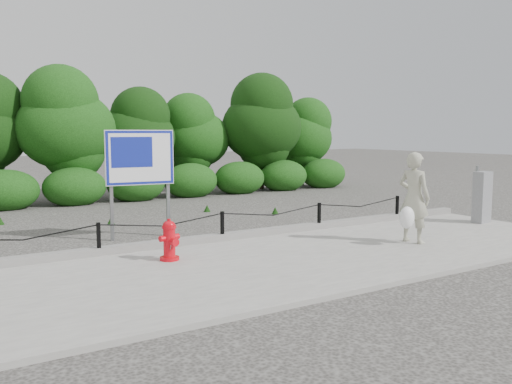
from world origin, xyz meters
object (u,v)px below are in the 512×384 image
object	(u,v)px
pedestrian	(413,199)
advertising_sign	(140,162)
fire_hydrant	(170,240)
utility_cabinet	(482,197)

from	to	relation	value
pedestrian	advertising_sign	distance (m)	5.67
fire_hydrant	utility_cabinet	world-z (taller)	utility_cabinet
utility_cabinet	advertising_sign	xyz separation A→B (m)	(-7.57, 2.88, 0.93)
fire_hydrant	pedestrian	distance (m)	4.87
advertising_sign	fire_hydrant	bearing A→B (deg)	-92.88
advertising_sign	utility_cabinet	bearing A→B (deg)	-14.49
pedestrian	advertising_sign	xyz separation A→B (m)	(-4.29, 3.64, 0.67)
utility_cabinet	advertising_sign	bearing A→B (deg)	150.95
utility_cabinet	advertising_sign	distance (m)	8.15
fire_hydrant	utility_cabinet	distance (m)	7.98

